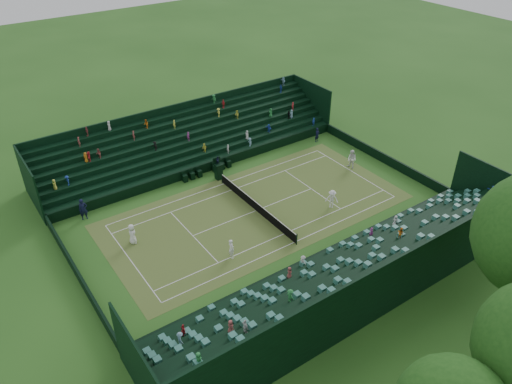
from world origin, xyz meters
TOP-DOWN VIEW (x-y plane):
  - ground at (0.00, 0.00)m, footprint 160.00×160.00m
  - court_surface at (0.00, 0.00)m, footprint 12.97×26.77m
  - perimeter_wall_north at (0.00, 15.88)m, footprint 17.17×0.20m
  - perimeter_wall_south at (0.00, -15.88)m, footprint 17.17×0.20m
  - perimeter_wall_east at (8.48, 0.00)m, footprint 0.20×31.77m
  - perimeter_wall_west at (-8.48, 0.00)m, footprint 0.20×31.77m
  - north_grandstand at (12.66, 0.00)m, footprint 6.60×32.00m
  - south_grandstand at (-12.66, 0.00)m, footprint 6.60×32.00m
  - tennis_net at (0.00, 0.00)m, footprint 11.67×0.10m
  - umpire_chair at (-6.60, 0.11)m, footprint 0.80×0.80m
  - courtside_chairs at (-8.04, -0.37)m, footprint 0.47×5.45m
  - player_near_west at (-1.96, -10.81)m, footprint 1.00×0.78m
  - player_near_east at (4.13, -5.19)m, footprint 0.65×0.45m
  - player_far_west at (-0.75, 12.31)m, footprint 1.05×0.87m
  - player_far_east at (3.40, 5.90)m, footprint 1.30×1.27m
  - line_judge_north at (-7.23, 13.28)m, footprint 0.51×0.67m
  - line_judge_south at (-7.48, -12.96)m, footprint 0.57×0.78m

SIDE VIEW (x-z plane):
  - ground at x=0.00m, z-range 0.00..0.00m
  - court_surface at x=0.00m, z-range 0.00..0.01m
  - courtside_chairs at x=-8.04m, z-range -0.13..0.90m
  - perimeter_wall_north at x=0.00m, z-range 0.00..1.00m
  - perimeter_wall_south at x=0.00m, z-range 0.00..1.00m
  - perimeter_wall_east at x=8.48m, z-range 0.00..1.00m
  - perimeter_wall_west at x=-8.48m, z-range 0.00..1.00m
  - tennis_net at x=0.00m, z-range 0.00..1.06m
  - line_judge_north at x=-7.23m, z-range 0.00..1.64m
  - player_near_east at x=4.13m, z-range 0.00..1.74m
  - player_far_east at x=3.40m, z-range 0.00..1.79m
  - player_near_west at x=-1.96m, z-range 0.00..1.80m
  - player_far_west at x=-0.75m, z-range 0.00..1.99m
  - line_judge_south at x=-7.48m, z-range 0.00..2.00m
  - umpire_chair at x=-6.60m, z-range -0.18..2.33m
  - north_grandstand at x=12.66m, z-range -0.90..4.00m
  - south_grandstand at x=-12.66m, z-range -0.90..4.00m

